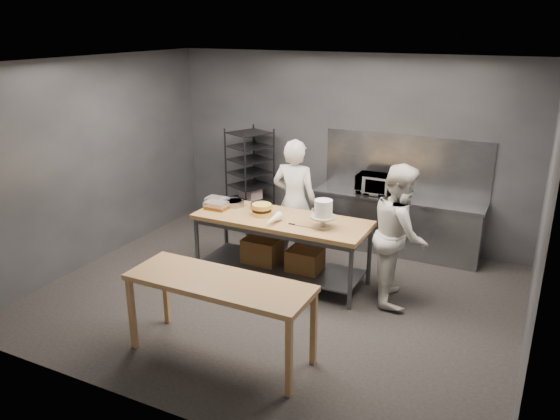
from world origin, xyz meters
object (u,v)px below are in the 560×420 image
object	(u,v)px
work_table	(281,241)
chef_behind	(295,202)
speed_rack	(250,180)
microwave	(375,184)
near_counter	(219,288)
layer_cake	(262,210)
frosted_cake_stand	(323,211)
chef_right	(400,234)

from	to	relation	value
work_table	chef_behind	world-z (taller)	chef_behind
work_table	speed_rack	distance (m)	2.16
work_table	speed_rack	size ratio (longest dim) A/B	1.37
chef_behind	microwave	bearing A→B (deg)	-131.13
near_counter	layer_cake	world-z (taller)	layer_cake
microwave	layer_cake	world-z (taller)	microwave
speed_rack	frosted_cake_stand	distance (m)	2.69
work_table	microwave	distance (m)	1.94
microwave	layer_cake	size ratio (longest dim) A/B	2.01
frosted_cake_stand	microwave	bearing A→B (deg)	85.70
near_counter	speed_rack	world-z (taller)	speed_rack
chef_right	layer_cake	world-z (taller)	chef_right
near_counter	frosted_cake_stand	bearing A→B (deg)	77.39
chef_right	microwave	bearing A→B (deg)	10.24
chef_behind	microwave	xyz separation A→B (m)	(0.88, 1.07, 0.11)
near_counter	chef_right	size ratio (longest dim) A/B	1.10
layer_cake	work_table	bearing A→B (deg)	4.49
frosted_cake_stand	near_counter	bearing A→B (deg)	-102.61
speed_rack	chef_right	size ratio (longest dim) A/B	0.97
near_counter	chef_behind	size ratio (longest dim) A/B	1.07
microwave	chef_behind	bearing A→B (deg)	-129.41
speed_rack	layer_cake	bearing A→B (deg)	-56.12
work_table	layer_cake	xyz separation A→B (m)	(-0.28, -0.02, 0.43)
work_table	speed_rack	world-z (taller)	speed_rack
frosted_cake_stand	layer_cake	xyz separation A→B (m)	(-0.94, 0.08, -0.15)
speed_rack	microwave	distance (m)	2.19
work_table	chef_right	size ratio (longest dim) A/B	1.32
frosted_cake_stand	layer_cake	size ratio (longest dim) A/B	1.39
near_counter	speed_rack	size ratio (longest dim) A/B	1.14
near_counter	chef_right	bearing A→B (deg)	57.13
work_table	frosted_cake_stand	world-z (taller)	frosted_cake_stand
chef_behind	frosted_cake_stand	distance (m)	1.07
chef_behind	chef_right	distance (m)	1.76
speed_rack	chef_right	world-z (taller)	chef_right
work_table	layer_cake	world-z (taller)	layer_cake
work_table	frosted_cake_stand	bearing A→B (deg)	-8.53
work_table	near_counter	distance (m)	1.98
chef_right	microwave	world-z (taller)	chef_right
speed_rack	microwave	size ratio (longest dim) A/B	3.23
near_counter	speed_rack	distance (m)	3.94
chef_right	microwave	xyz separation A→B (m)	(-0.81, 1.56, 0.14)
chef_right	near_counter	bearing A→B (deg)	129.99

